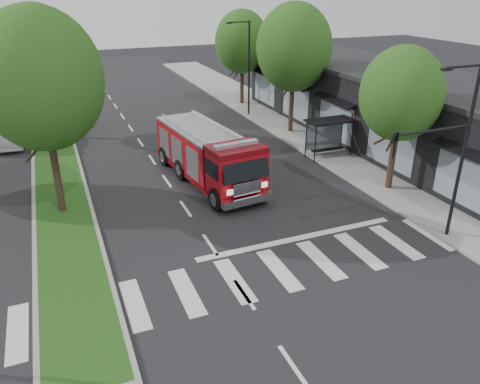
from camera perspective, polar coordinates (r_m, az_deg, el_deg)
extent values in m
plane|color=black|center=(21.46, -3.65, -6.45)|extent=(140.00, 140.00, 0.00)
cube|color=gray|center=(34.77, 10.69, 5.66)|extent=(5.00, 80.00, 0.15)
cube|color=gray|center=(37.17, -21.80, 5.53)|extent=(3.00, 50.00, 0.14)
cube|color=#224213|center=(37.15, -21.81, 5.64)|extent=(2.60, 49.50, 0.02)
cube|color=black|center=(36.69, 17.02, 9.95)|extent=(8.00, 30.00, 5.00)
cylinder|color=black|center=(30.94, 9.17, 5.72)|extent=(0.08, 0.08, 2.50)
cylinder|color=black|center=(32.43, 13.44, 6.23)|extent=(0.08, 0.08, 2.50)
cylinder|color=black|center=(31.91, 8.06, 6.37)|extent=(0.08, 0.08, 2.50)
cylinder|color=black|center=(33.36, 12.27, 6.85)|extent=(0.08, 0.08, 2.50)
cube|color=black|center=(31.77, 10.96, 8.54)|extent=(3.20, 1.60, 0.12)
cube|color=#8C99A5|center=(32.68, 10.13, 6.75)|extent=(2.80, 0.04, 1.80)
cube|color=black|center=(32.36, 10.68, 5.13)|extent=(2.40, 0.40, 0.08)
cylinder|color=black|center=(27.59, 18.04, 3.85)|extent=(0.36, 0.36, 3.74)
ellipsoid|color=#143A0F|center=(26.61, 19.07, 11.24)|extent=(4.40, 4.40, 5.06)
cylinder|color=black|center=(36.99, 6.27, 10.49)|extent=(0.36, 0.36, 4.40)
ellipsoid|color=#143A0F|center=(36.21, 6.59, 17.11)|extent=(5.60, 5.60, 6.44)
cylinder|color=black|center=(45.85, 0.23, 13.04)|extent=(0.36, 0.36, 3.96)
ellipsoid|color=#143A0F|center=(45.25, 0.24, 17.85)|extent=(5.00, 5.00, 5.75)
cylinder|color=black|center=(25.08, -21.50, 2.39)|extent=(0.36, 0.36, 4.62)
ellipsoid|color=#143A0F|center=(23.90, -23.18, 12.46)|extent=(5.80, 5.80, 6.67)
cylinder|color=black|center=(38.55, -22.40, 9.38)|extent=(0.36, 0.36, 4.40)
ellipsoid|color=#143A0F|center=(37.80, -23.47, 15.66)|extent=(5.60, 5.60, 6.44)
cylinder|color=black|center=(22.55, 25.50, 3.92)|extent=(0.16, 0.16, 8.00)
cylinder|color=black|center=(21.00, 25.71, 13.64)|extent=(1.80, 0.10, 0.10)
cube|color=black|center=(20.36, 23.90, 13.54)|extent=(0.45, 0.20, 0.12)
cylinder|color=black|center=(20.74, 22.37, 6.93)|extent=(4.00, 0.10, 0.10)
imported|color=black|center=(19.67, 18.37, 5.42)|extent=(0.18, 0.22, 1.10)
cylinder|color=black|center=(41.48, 1.10, 14.67)|extent=(0.16, 0.16, 8.00)
cylinder|color=black|center=(40.66, -0.09, 20.02)|extent=(1.80, 0.10, 0.10)
cube|color=black|center=(40.33, -1.35, 19.90)|extent=(0.45, 0.20, 0.12)
cube|color=#5F050A|center=(28.04, -3.96, 2.51)|extent=(3.97, 9.81, 0.28)
cube|color=maroon|center=(28.40, -4.83, 5.33)|extent=(3.69, 7.56, 2.27)
cube|color=maroon|center=(24.67, -0.51, 2.43)|extent=(3.06, 2.37, 2.38)
cube|color=#B2B2B7|center=(28.03, -4.91, 7.64)|extent=(3.69, 7.56, 0.14)
cylinder|color=#B2B2B7|center=(27.58, -6.88, 7.76)|extent=(0.93, 6.78, 0.11)
cylinder|color=#B2B2B7|center=(28.38, -3.04, 8.38)|extent=(0.93, 6.78, 0.11)
cube|color=silver|center=(24.06, 1.00, -0.97)|extent=(2.98, 0.75, 0.40)
cube|color=#8C99A5|center=(24.14, -0.52, 5.81)|extent=(2.53, 0.70, 0.20)
cylinder|color=black|center=(24.30, -2.81, -0.88)|extent=(0.54, 1.29, 1.25)
cylinder|color=black|center=(25.45, 2.45, 0.34)|extent=(0.54, 1.29, 1.25)
cylinder|color=black|center=(28.31, -7.15, 2.72)|extent=(0.54, 1.29, 1.25)
cylinder|color=black|center=(29.31, -2.43, 3.65)|extent=(0.54, 1.29, 1.25)
cylinder|color=black|center=(30.70, -9.11, 4.34)|extent=(0.54, 1.29, 1.25)
cylinder|color=black|center=(31.62, -4.68, 5.17)|extent=(0.54, 1.29, 1.25)
imported|color=silver|center=(39.86, -25.82, 7.85)|extent=(3.31, 9.35, 2.55)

